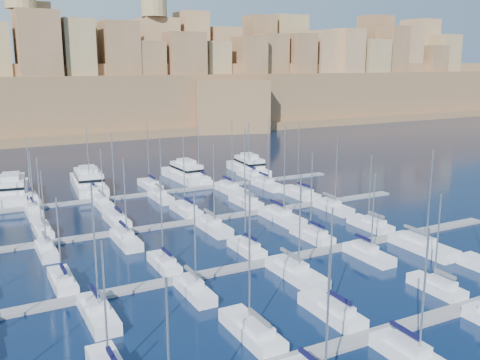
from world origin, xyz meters
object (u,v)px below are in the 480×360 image
sailboat_4 (437,287)px  motor_yacht_d (249,167)px  sailboat_2 (252,331)px  motor_yacht_b (88,181)px  motor_yacht_a (12,189)px  motor_yacht_c (186,173)px

sailboat_4 → motor_yacht_d: (13.49, 70.73, 1.01)m
sailboat_2 → motor_yacht_b: bearing=90.2°
motor_yacht_a → motor_yacht_d: (53.26, -1.42, 0.00)m
sailboat_2 → motor_yacht_b: size_ratio=0.81×
sailboat_2 → motor_yacht_a: bearing=102.1°
motor_yacht_a → motor_yacht_b: size_ratio=1.00×
motor_yacht_c → motor_yacht_d: 16.47m
motor_yacht_a → motor_yacht_b: same height
sailboat_4 → motor_yacht_c: size_ratio=0.74×
sailboat_2 → motor_yacht_d: sailboat_2 is taller
sailboat_4 → motor_yacht_c: sailboat_4 is taller
sailboat_4 → motor_yacht_a: size_ratio=0.61×
motor_yacht_d → sailboat_2: bearing=-118.5°
sailboat_2 → motor_yacht_d: 79.49m
sailboat_2 → sailboat_4: 24.48m
sailboat_2 → motor_yacht_b: (-0.19, 71.34, 0.96)m
motor_yacht_c → sailboat_4: bearing=-87.6°
sailboat_4 → motor_yacht_d: bearing=79.2°
motor_yacht_c → motor_yacht_d: same height
motor_yacht_a → motor_yacht_c: bearing=-2.3°
sailboat_2 → motor_yacht_a: sailboat_2 is taller
motor_yacht_a → motor_yacht_b: bearing=0.3°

